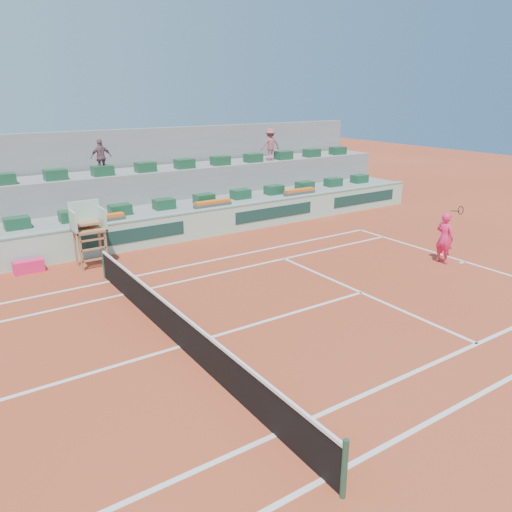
# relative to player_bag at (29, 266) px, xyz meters

# --- Properties ---
(ground) EXTENTS (90.00, 90.00, 0.00)m
(ground) POSITION_rel_player_bag_xyz_m (2.08, -8.00, -0.23)
(ground) COLOR #9D381E
(ground) RESTS_ON ground
(seating_tier_lower) EXTENTS (36.00, 4.00, 1.20)m
(seating_tier_lower) POSITION_rel_player_bag_xyz_m (2.08, 2.70, 0.37)
(seating_tier_lower) COLOR gray
(seating_tier_lower) RESTS_ON ground
(seating_tier_upper) EXTENTS (36.00, 2.40, 2.60)m
(seating_tier_upper) POSITION_rel_player_bag_xyz_m (2.08, 4.30, 1.07)
(seating_tier_upper) COLOR gray
(seating_tier_upper) RESTS_ON ground
(stadium_back_wall) EXTENTS (36.00, 0.40, 4.40)m
(stadium_back_wall) POSITION_rel_player_bag_xyz_m (2.08, 5.90, 1.97)
(stadium_back_wall) COLOR gray
(stadium_back_wall) RESTS_ON ground
(player_bag) EXTENTS (1.01, 0.45, 0.45)m
(player_bag) POSITION_rel_player_bag_xyz_m (0.00, 0.00, 0.00)
(player_bag) COLOR #FD2165
(player_bag) RESTS_ON ground
(spectator_mid) EXTENTS (0.94, 0.43, 1.58)m
(spectator_mid) POSITION_rel_player_bag_xyz_m (4.12, 3.84, 3.17)
(spectator_mid) COLOR #7D535E
(spectator_mid) RESTS_ON seating_tier_upper
(spectator_right) EXTENTS (1.18, 0.78, 1.69)m
(spectator_right) POSITION_rel_player_bag_xyz_m (13.20, 3.74, 3.22)
(spectator_right) COLOR #A05055
(spectator_right) RESTS_ON seating_tier_upper
(court_lines) EXTENTS (23.89, 11.09, 0.01)m
(court_lines) POSITION_rel_player_bag_xyz_m (2.08, -8.00, -0.22)
(court_lines) COLOR silver
(court_lines) RESTS_ON ground
(tennis_net) EXTENTS (0.10, 11.97, 1.10)m
(tennis_net) POSITION_rel_player_bag_xyz_m (2.08, -8.00, 0.30)
(tennis_net) COLOR black
(tennis_net) RESTS_ON ground
(advertising_hoarding) EXTENTS (36.00, 0.34, 1.26)m
(advertising_hoarding) POSITION_rel_player_bag_xyz_m (2.10, 0.50, 0.41)
(advertising_hoarding) COLOR #A4CEB5
(advertising_hoarding) RESTS_ON ground
(umpire_chair) EXTENTS (1.10, 0.90, 2.40)m
(umpire_chair) POSITION_rel_player_bag_xyz_m (2.08, -0.50, 1.32)
(umpire_chair) COLOR #99603A
(umpire_chair) RESTS_ON ground
(seat_row_lower) EXTENTS (32.90, 0.60, 0.44)m
(seat_row_lower) POSITION_rel_player_bag_xyz_m (2.08, 1.80, 1.19)
(seat_row_lower) COLOR #184A2D
(seat_row_lower) RESTS_ON seating_tier_lower
(seat_row_upper) EXTENTS (32.90, 0.60, 0.44)m
(seat_row_upper) POSITION_rel_player_bag_xyz_m (2.08, 3.70, 2.59)
(seat_row_upper) COLOR #184A2D
(seat_row_upper) RESTS_ON seating_tier_upper
(flower_planters) EXTENTS (26.80, 0.36, 0.28)m
(flower_planters) POSITION_rel_player_bag_xyz_m (0.58, 1.00, 1.11)
(flower_planters) COLOR #4B4B4B
(flower_planters) RESTS_ON seating_tier_lower
(tennis_player) EXTENTS (0.47, 0.92, 2.28)m
(tennis_player) POSITION_rel_player_bag_xyz_m (13.16, -7.54, 0.74)
(tennis_player) COLOR #FD2165
(tennis_player) RESTS_ON ground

